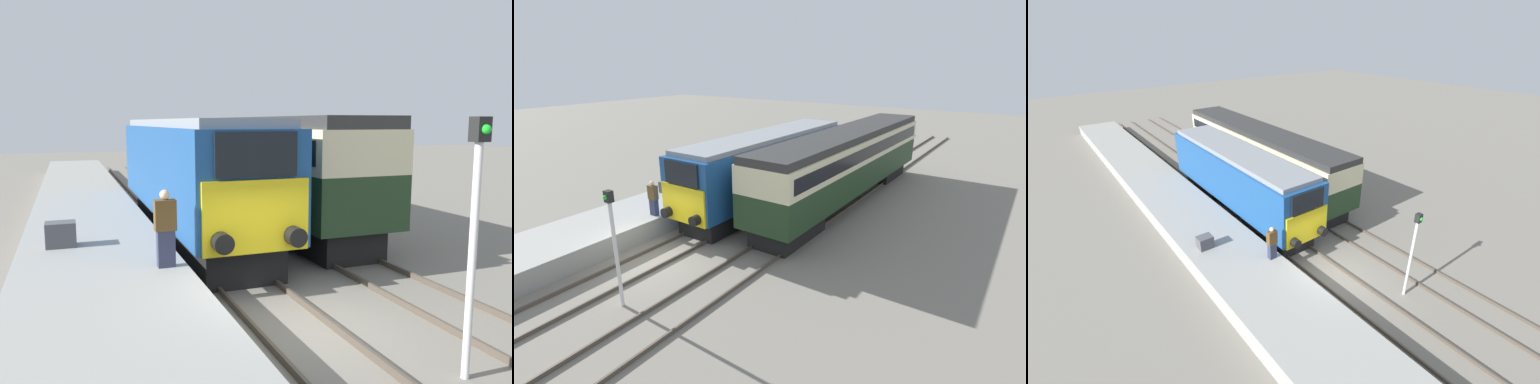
% 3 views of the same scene
% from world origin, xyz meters
% --- Properties ---
extents(ground_plane, '(120.00, 120.00, 0.00)m').
position_xyz_m(ground_plane, '(0.00, 0.00, 0.00)').
color(ground_plane, slate).
extents(platform_left, '(3.50, 50.00, 0.89)m').
position_xyz_m(platform_left, '(-3.30, 8.00, 0.44)').
color(platform_left, gray).
rests_on(platform_left, ground_plane).
extents(rails_near_track, '(1.51, 60.00, 0.14)m').
position_xyz_m(rails_near_track, '(0.00, 5.00, 0.07)').
color(rails_near_track, '#4C4238').
rests_on(rails_near_track, ground_plane).
extents(rails_far_track, '(1.50, 60.00, 0.14)m').
position_xyz_m(rails_far_track, '(3.40, 5.00, 0.07)').
color(rails_far_track, '#4C4238').
rests_on(rails_far_track, ground_plane).
extents(locomotive, '(2.70, 13.03, 3.97)m').
position_xyz_m(locomotive, '(0.00, 8.19, 2.19)').
color(locomotive, black).
rests_on(locomotive, ground_plane).
extents(passenger_carriage, '(2.75, 16.61, 4.05)m').
position_xyz_m(passenger_carriage, '(3.40, 11.02, 2.44)').
color(passenger_carriage, black).
rests_on(passenger_carriage, ground_plane).
extents(person_on_platform, '(0.44, 0.26, 1.62)m').
position_xyz_m(person_on_platform, '(-2.00, 1.94, 1.69)').
color(person_on_platform, '#2D334C').
rests_on(person_on_platform, platform_left).
extents(signal_post, '(0.24, 0.28, 3.96)m').
position_xyz_m(signal_post, '(1.70, -2.61, 2.35)').
color(signal_post, silver).
rests_on(signal_post, ground_plane).
extents(luggage_crate, '(0.70, 0.56, 0.60)m').
position_xyz_m(luggage_crate, '(-4.06, 4.54, 1.19)').
color(luggage_crate, '#4C4C51').
rests_on(luggage_crate, platform_left).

